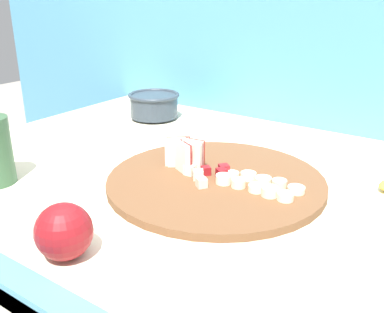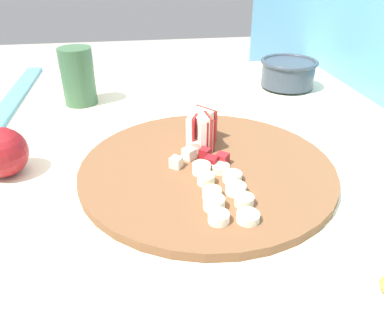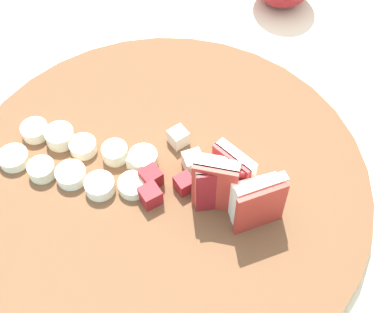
{
  "view_description": "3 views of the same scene",
  "coord_description": "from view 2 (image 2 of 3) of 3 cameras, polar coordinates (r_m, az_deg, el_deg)",
  "views": [
    {
      "loc": [
        0.41,
        -0.64,
        1.2
      ],
      "look_at": [
        -0.02,
        -0.03,
        0.92
      ],
      "focal_mm": 40.95,
      "sensor_mm": 36.0,
      "label": 1
    },
    {
      "loc": [
        0.53,
        -0.12,
        1.18
      ],
      "look_at": [
        0.04,
        -0.04,
        0.91
      ],
      "focal_mm": 35.62,
      "sensor_mm": 36.0,
      "label": 2
    },
    {
      "loc": [
        -0.1,
        0.25,
        1.33
      ],
      "look_at": [
        -0.0,
        -0.04,
        0.9
      ],
      "focal_mm": 51.99,
      "sensor_mm": 36.0,
      "label": 3
    }
  ],
  "objects": [
    {
      "name": "ceramic_bowl",
      "position": [
        1.0,
        14.18,
        12.15
      ],
      "size": [
        0.14,
        0.14,
        0.07
      ],
      "color": "#2D3842",
      "rests_on": "tiled_countertop"
    },
    {
      "name": "whole_apple",
      "position": [
        0.65,
        -26.56,
        0.56
      ],
      "size": [
        0.08,
        0.08,
        0.08
      ],
      "primitive_type": "sphere",
      "color": "maroon",
      "rests_on": "tiled_countertop"
    },
    {
      "name": "cutting_board",
      "position": [
        0.6,
        2.23,
        -1.75
      ],
      "size": [
        0.4,
        0.4,
        0.01
      ],
      "primitive_type": "cylinder",
      "color": "brown",
      "rests_on": "tiled_countertop"
    },
    {
      "name": "apple_wedge_fan",
      "position": [
        0.65,
        1.4,
        4.05
      ],
      "size": [
        0.09,
        0.06,
        0.06
      ],
      "color": "#A32323",
      "rests_on": "cutting_board"
    },
    {
      "name": "banana_slice_rows",
      "position": [
        0.53,
        4.54,
        -4.98
      ],
      "size": [
        0.15,
        0.07,
        0.02
      ],
      "color": "white",
      "rests_on": "cutting_board"
    },
    {
      "name": "small_jar",
      "position": [
        0.9,
        -16.7,
        11.41
      ],
      "size": [
        0.07,
        0.07,
        0.13
      ],
      "primitive_type": "cylinder",
      "color": "#335638",
      "rests_on": "tiled_countertop"
    },
    {
      "name": "apple_dice_pile",
      "position": [
        0.6,
        1.19,
        -0.1
      ],
      "size": [
        0.09,
        0.1,
        0.02
      ],
      "color": "beige",
      "rests_on": "cutting_board"
    }
  ]
}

